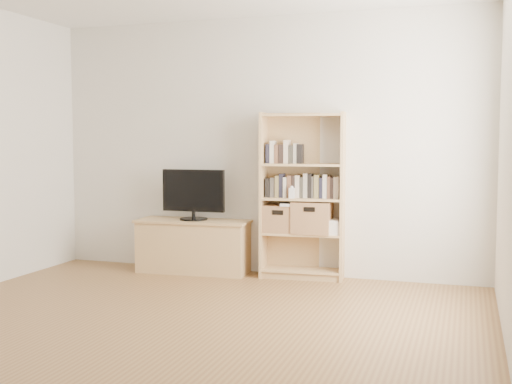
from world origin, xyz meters
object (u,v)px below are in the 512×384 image
at_px(basket_right, 312,217).
at_px(television, 193,195).
at_px(basket_left, 281,218).
at_px(tv_stand, 194,247).
at_px(laptop, 297,204).
at_px(baby_monitor, 292,193).
at_px(bookshelf, 302,196).

bearing_deg(basket_right, television, -179.04).
distance_m(basket_left, basket_right, 0.32).
xyz_separation_m(tv_stand, laptop, (1.09, 0.05, 0.47)).
height_order(baby_monitor, basket_left, baby_monitor).
height_order(basket_left, laptop, laptop).
xyz_separation_m(basket_left, basket_right, (0.32, 0.03, 0.02)).
bearing_deg(basket_left, basket_right, 0.79).
xyz_separation_m(tv_stand, basket_left, (0.92, 0.04, 0.33)).
bearing_deg(tv_stand, bookshelf, -0.14).
bearing_deg(basket_left, bookshelf, 1.99).
xyz_separation_m(basket_left, laptop, (0.17, 0.00, 0.15)).
distance_m(tv_stand, bookshelf, 1.27).
height_order(basket_left, basket_right, basket_right).
xyz_separation_m(baby_monitor, basket_right, (0.18, 0.10, -0.24)).
bearing_deg(laptop, television, 167.54).
relative_size(tv_stand, bookshelf, 0.69).
relative_size(tv_stand, basket_right, 3.03).
height_order(television, basket_left, television).
bearing_deg(basket_left, television, 178.83).
relative_size(bookshelf, baby_monitor, 16.27).
xyz_separation_m(tv_stand, baby_monitor, (1.05, -0.03, 0.59)).
relative_size(bookshelf, laptop, 4.90).
bearing_deg(basket_right, laptop, -173.06).
height_order(television, laptop, television).
relative_size(tv_stand, basket_left, 3.48).
height_order(television, basket_right, television).
xyz_separation_m(tv_stand, basket_right, (1.24, 0.07, 0.35)).
height_order(tv_stand, baby_monitor, baby_monitor).
xyz_separation_m(television, baby_monitor, (1.05, -0.03, 0.04)).
bearing_deg(bookshelf, basket_left, -178.81).
xyz_separation_m(tv_stand, television, (0.00, 0.00, 0.54)).
bearing_deg(television, basket_left, 2.03).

